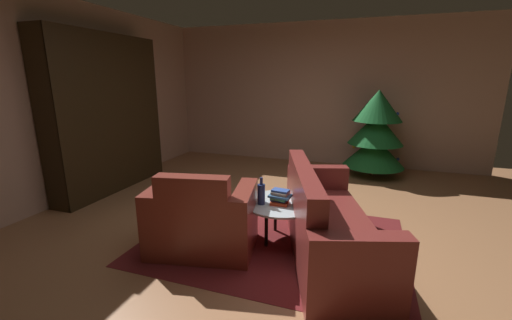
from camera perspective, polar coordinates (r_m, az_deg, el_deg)
The scene contains 11 objects.
ground_plane at distance 3.68m, azimuth 3.15°, elevation -12.79°, with size 7.94×7.94×0.00m, color #9F6B45.
wall_back at distance 6.56m, azimuth 11.41°, elevation 11.32°, with size 6.11×0.06×2.72m, color tan.
wall_left at distance 5.02m, azimuth -32.49°, elevation 8.55°, with size 0.06×6.74×2.72m, color tan.
area_rug at distance 3.53m, azimuth 3.13°, elevation -13.96°, with size 2.64×1.96×0.01m, color maroon.
bookshelf_unit at distance 5.40m, azimuth -23.82°, elevation 7.37°, with size 0.38×1.99×2.30m.
armchair_red at distance 3.27m, azimuth -9.51°, elevation -10.60°, with size 1.13×0.89×0.85m.
couch_red at distance 3.21m, azimuth 12.33°, elevation -11.46°, with size 1.24×2.02×0.88m.
coffee_table at distance 3.39m, azimuth 4.44°, elevation -8.03°, with size 0.77×0.77×0.42m.
book_stack_on_table at distance 3.31m, azimuth 4.25°, elevation -6.58°, with size 0.23×0.17×0.15m.
bottle_on_table at distance 3.28m, azimuth 0.94°, elevation -5.98°, with size 0.08×0.08×0.28m.
decorated_tree at distance 5.91m, azimuth 20.48°, elevation 4.62°, with size 1.03×1.03×1.49m.
Camera 1 is at (0.87, -3.16, 1.68)m, focal length 22.54 mm.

